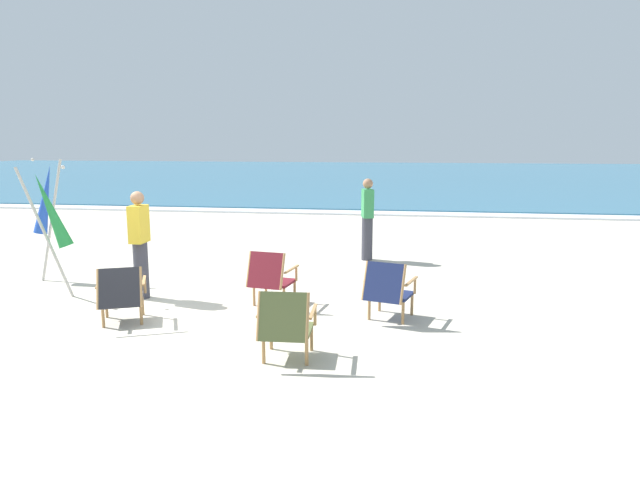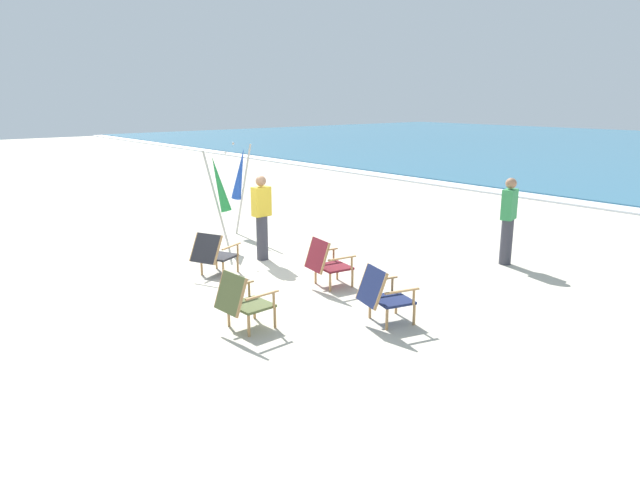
# 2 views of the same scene
# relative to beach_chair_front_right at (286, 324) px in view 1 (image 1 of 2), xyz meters

# --- Properties ---
(ground_plane) EXTENTS (80.00, 80.00, 0.00)m
(ground_plane) POSITION_rel_beach_chair_front_right_xyz_m (-2.04, 1.14, -0.43)
(ground_plane) COLOR beige
(sea) EXTENTS (80.00, 40.00, 0.10)m
(sea) POSITION_rel_beach_chair_front_right_xyz_m (-2.04, 33.11, -0.38)
(sea) COLOR #2D6684
(sea) RESTS_ON ground
(surf_band) EXTENTS (80.00, 1.10, 0.06)m
(surf_band) POSITION_rel_beach_chair_front_right_xyz_m (-2.04, 12.81, -0.40)
(surf_band) COLOR white
(surf_band) RESTS_ON ground
(beach_chair_front_right) EXTENTS (0.62, 0.70, 0.82)m
(beach_chair_front_right) POSITION_rel_beach_chair_front_right_xyz_m (0.00, 0.00, 0.00)
(beach_chair_front_right) COLOR #515B33
(beach_chair_front_right) RESTS_ON ground
(beach_chair_mid_center) EXTENTS (0.67, 0.75, 0.82)m
(beach_chair_mid_center) POSITION_rel_beach_chair_front_right_xyz_m (-0.66, 2.05, 0.00)
(beach_chair_mid_center) COLOR maroon
(beach_chair_mid_center) RESTS_ON ground
(beach_chair_far_center) EXTENTS (0.74, 0.82, 0.81)m
(beach_chair_far_center) POSITION_rel_beach_chair_front_right_xyz_m (1.03, 1.62, -0.00)
(beach_chair_far_center) COLOR #19234C
(beach_chair_far_center) RESTS_ON ground
(beach_chair_back_right) EXTENTS (0.83, 0.92, 0.78)m
(beach_chair_back_right) POSITION_rel_beach_chair_front_right_xyz_m (-2.37, 0.91, -0.01)
(beach_chair_back_right) COLOR #28282D
(beach_chair_back_right) RESTS_ON ground
(umbrella_furled_blue) EXTENTS (0.52, 0.42, 2.09)m
(umbrella_furled_blue) POSITION_rel_beach_chair_front_right_xyz_m (-4.77, 3.01, 0.94)
(umbrella_furled_blue) COLOR #B7B2A8
(umbrella_furled_blue) RESTS_ON ground
(umbrella_furled_green) EXTENTS (0.80, 0.33, 2.02)m
(umbrella_furled_green) POSITION_rel_beach_chair_front_right_xyz_m (-4.04, 2.04, 0.88)
(umbrella_furled_green) COLOR #B7B2A8
(umbrella_furled_green) RESTS_ON ground
(person_near_chairs) EXTENTS (0.28, 0.38, 1.63)m
(person_near_chairs) POSITION_rel_beach_chair_front_right_xyz_m (0.49, 5.49, 0.41)
(person_near_chairs) COLOR #383842
(person_near_chairs) RESTS_ON ground
(person_by_waterline) EXTENTS (0.22, 0.34, 1.63)m
(person_by_waterline) POSITION_rel_beach_chair_front_right_xyz_m (-2.70, 2.17, 0.41)
(person_by_waterline) COLOR #383842
(person_by_waterline) RESTS_ON ground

